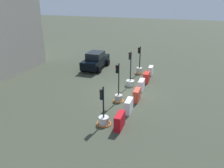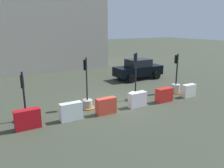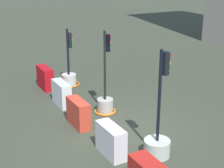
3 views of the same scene
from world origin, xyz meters
TOP-DOWN VIEW (x-y plane):
  - ground_plane at (0.00, 0.00)m, footprint 120.00×120.00m
  - traffic_light_0 at (-4.92, 0.16)m, footprint 0.90×0.90m
  - traffic_light_1 at (-1.62, 0.26)m, footprint 0.76×0.76m
  - traffic_light_2 at (1.61, 0.22)m, footprint 0.72×0.72m
  - construction_barrier_0 at (-4.99, -0.87)m, footprint 1.14×0.42m
  - construction_barrier_1 at (-2.96, -0.87)m, footprint 1.11×0.40m
  - construction_barrier_2 at (-1.07, -0.98)m, footprint 1.10×0.42m
  - construction_barrier_3 at (1.00, -0.88)m, footprint 1.09×0.43m

SIDE VIEW (x-z plane):
  - ground_plane at x=0.00m, z-range 0.00..0.00m
  - traffic_light_0 at x=-4.92m, z-range -0.85..1.60m
  - construction_barrier_3 at x=1.00m, z-range 0.00..0.86m
  - construction_barrier_2 at x=-1.07m, z-range 0.00..0.87m
  - construction_barrier_1 at x=-2.96m, z-range 0.00..0.89m
  - construction_barrier_0 at x=-4.99m, z-range 0.00..0.91m
  - traffic_light_1 at x=-1.62m, z-range -0.97..1.92m
  - traffic_light_2 at x=1.61m, z-range -1.00..1.97m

